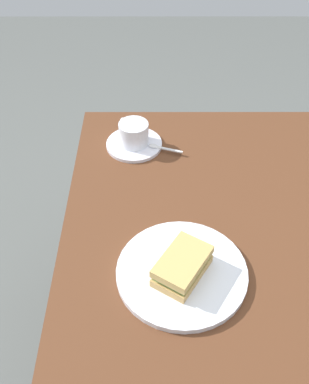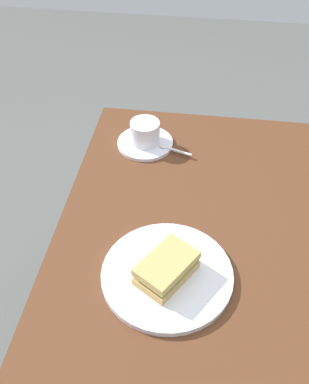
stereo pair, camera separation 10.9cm
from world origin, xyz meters
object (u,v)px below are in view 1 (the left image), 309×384
Objects in this scene: coffee_cup at (133,133)px; spoon at (160,147)px; dining_table at (219,277)px; sandwich_plate at (182,272)px; coffee_saucer at (134,144)px; sandwich_front at (182,266)px.

coffee_cup is 0.08m from spoon.
dining_table is 3.79× the size of sandwich_plate.
coffee_cup is 1.05× the size of spoon.
dining_table is 0.39m from spoon.
coffee_cup is at bearing 31.28° from dining_table.
spoon is at bearing -108.39° from coffee_saucer.
spoon is at bearing 23.45° from dining_table.
spoon reaches higher than dining_table.
coffee_saucer is at bearing 14.55° from sandwich_plate.
coffee_cup is at bearing 14.63° from sandwich_plate.
coffee_saucer is (0.44, 0.11, -0.00)m from sandwich_plate.
dining_table is 10.87× the size of spoon.
spoon is (0.43, 0.04, -0.03)m from sandwich_front.
sandwich_plate is 0.03m from sandwich_front.
sandwich_plate is 2.87× the size of spoon.
sandwich_front is at bearing 132.28° from dining_table.
dining_table is 0.22m from sandwich_front.
sandwich_front is at bearing -165.76° from coffee_saucer.
dining_table is at bearing -156.55° from spoon.
spoon is (0.33, 0.14, 0.14)m from dining_table.
dining_table is at bearing -148.72° from coffee_cup.
spoon reaches higher than coffee_saucer.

